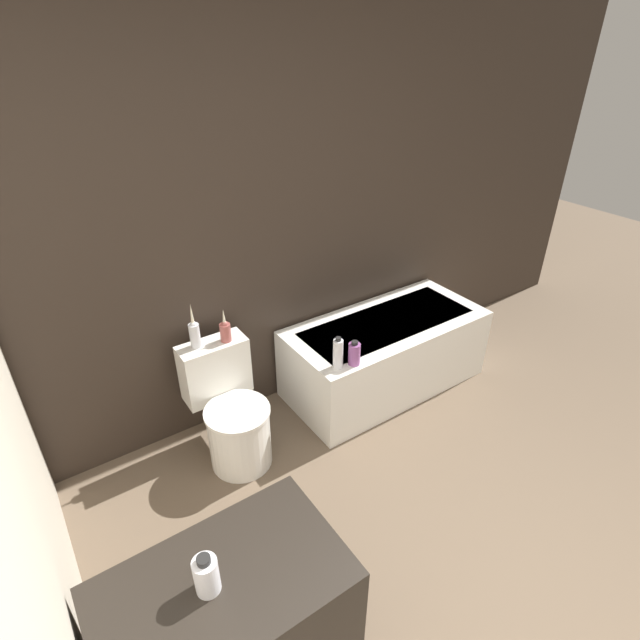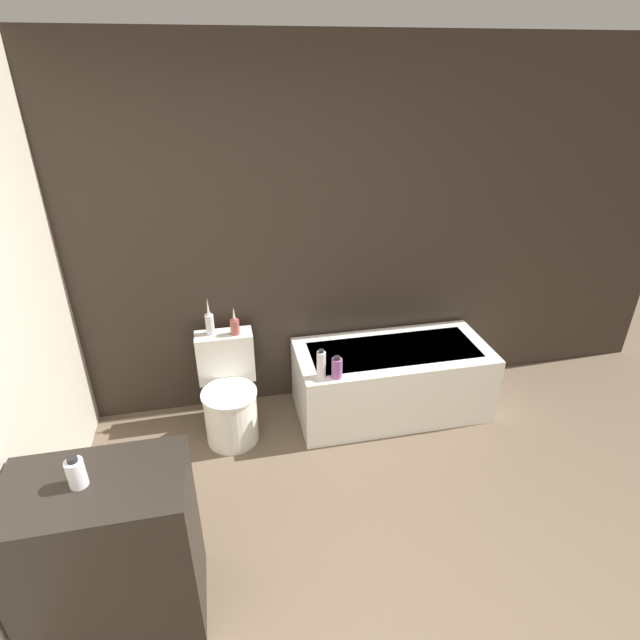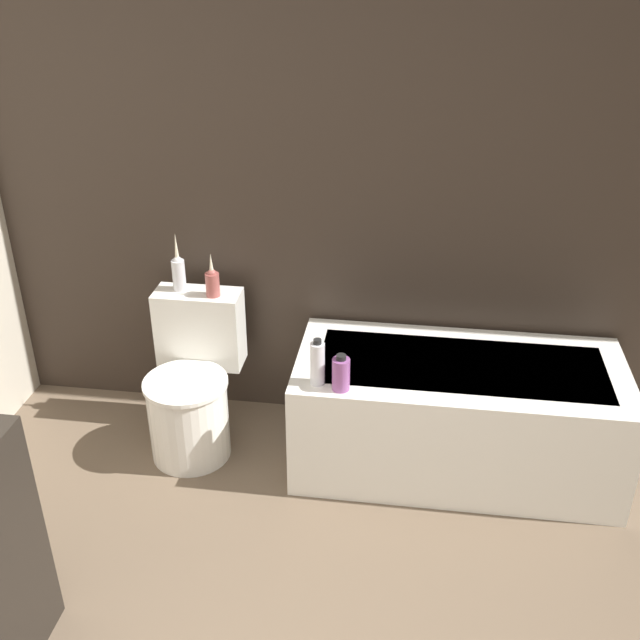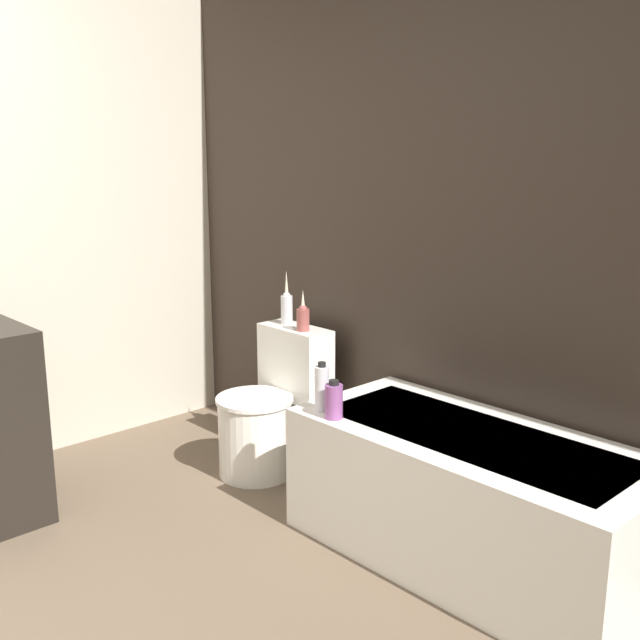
{
  "view_description": "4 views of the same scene",
  "coord_description": "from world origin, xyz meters",
  "px_view_note": "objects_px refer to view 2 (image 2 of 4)",
  "views": [
    {
      "loc": [
        -1.26,
        -0.26,
        2.31
      ],
      "look_at": [
        0.07,
        1.69,
        0.91
      ],
      "focal_mm": 28.0,
      "sensor_mm": 36.0,
      "label": 1
    },
    {
      "loc": [
        -0.39,
        -1.04,
        2.43
      ],
      "look_at": [
        0.2,
        1.75,
        0.94
      ],
      "focal_mm": 28.0,
      "sensor_mm": 36.0,
      "label": 2
    },
    {
      "loc": [
        0.58,
        -0.89,
        2.24
      ],
      "look_at": [
        0.2,
        1.79,
        0.78
      ],
      "focal_mm": 42.0,
      "sensor_mm": 36.0,
      "label": 3
    },
    {
      "loc": [
        2.35,
        -0.35,
        1.61
      ],
      "look_at": [
        0.24,
        1.65,
        0.94
      ],
      "focal_mm": 42.0,
      "sensor_mm": 36.0,
      "label": 4
    }
  ],
  "objects_px": {
    "vase_gold": "(210,322)",
    "shampoo_bottle_short": "(337,368)",
    "toilet": "(229,396)",
    "shampoo_bottle_tall": "(321,364)",
    "soap_bottle_glass": "(76,473)",
    "vase_silver": "(235,325)",
    "bathtub": "(391,379)"
  },
  "relations": [
    {
      "from": "shampoo_bottle_short",
      "to": "bathtub",
      "type": "bearing_deg",
      "value": 27.9
    },
    {
      "from": "toilet",
      "to": "shampoo_bottle_short",
      "type": "bearing_deg",
      "value": -18.92
    },
    {
      "from": "toilet",
      "to": "soap_bottle_glass",
      "type": "xyz_separation_m",
      "value": [
        -0.63,
        -1.27,
        0.62
      ]
    },
    {
      "from": "shampoo_bottle_tall",
      "to": "toilet",
      "type": "bearing_deg",
      "value": 160.61
    },
    {
      "from": "soap_bottle_glass",
      "to": "bathtub",
      "type": "bearing_deg",
      "value": 34.83
    },
    {
      "from": "shampoo_bottle_short",
      "to": "toilet",
      "type": "bearing_deg",
      "value": 161.08
    },
    {
      "from": "vase_gold",
      "to": "shampoo_bottle_tall",
      "type": "distance_m",
      "value": 0.84
    },
    {
      "from": "shampoo_bottle_tall",
      "to": "soap_bottle_glass",
      "type": "bearing_deg",
      "value": -139.93
    },
    {
      "from": "vase_gold",
      "to": "shampoo_bottle_short",
      "type": "bearing_deg",
      "value": -29.08
    },
    {
      "from": "toilet",
      "to": "shampoo_bottle_short",
      "type": "xyz_separation_m",
      "value": [
        0.72,
        -0.25,
        0.3
      ]
    },
    {
      "from": "soap_bottle_glass",
      "to": "toilet",
      "type": "bearing_deg",
      "value": 63.66
    },
    {
      "from": "toilet",
      "to": "shampoo_bottle_short",
      "type": "height_order",
      "value": "toilet"
    },
    {
      "from": "shampoo_bottle_tall",
      "to": "shampoo_bottle_short",
      "type": "bearing_deg",
      "value": -15.97
    },
    {
      "from": "soap_bottle_glass",
      "to": "vase_gold",
      "type": "bearing_deg",
      "value": 69.71
    },
    {
      "from": "soap_bottle_glass",
      "to": "shampoo_bottle_tall",
      "type": "xyz_separation_m",
      "value": [
        1.25,
        1.05,
        -0.3
      ]
    },
    {
      "from": "bathtub",
      "to": "soap_bottle_glass",
      "type": "bearing_deg",
      "value": -145.17
    },
    {
      "from": "soap_bottle_glass",
      "to": "vase_silver",
      "type": "bearing_deg",
      "value": 63.5
    },
    {
      "from": "soap_bottle_glass",
      "to": "vase_silver",
      "type": "distance_m",
      "value": 1.6
    },
    {
      "from": "bathtub",
      "to": "vase_silver",
      "type": "distance_m",
      "value": 1.25
    },
    {
      "from": "soap_bottle_glass",
      "to": "vase_silver",
      "type": "relative_size",
      "value": 0.7
    },
    {
      "from": "toilet",
      "to": "vase_silver",
      "type": "distance_m",
      "value": 0.51
    },
    {
      "from": "toilet",
      "to": "shampoo_bottle_tall",
      "type": "relative_size",
      "value": 3.41
    },
    {
      "from": "soap_bottle_glass",
      "to": "vase_gold",
      "type": "relative_size",
      "value": 0.53
    },
    {
      "from": "toilet",
      "to": "vase_silver",
      "type": "bearing_deg",
      "value": 62.29
    },
    {
      "from": "toilet",
      "to": "shampoo_bottle_tall",
      "type": "bearing_deg",
      "value": -19.39
    },
    {
      "from": "vase_silver",
      "to": "shampoo_bottle_short",
      "type": "height_order",
      "value": "vase_silver"
    },
    {
      "from": "soap_bottle_glass",
      "to": "vase_gold",
      "type": "height_order",
      "value": "soap_bottle_glass"
    },
    {
      "from": "bathtub",
      "to": "vase_silver",
      "type": "relative_size",
      "value": 6.81
    },
    {
      "from": "toilet",
      "to": "shampoo_bottle_tall",
      "type": "height_order",
      "value": "shampoo_bottle_tall"
    },
    {
      "from": "shampoo_bottle_short",
      "to": "vase_gold",
      "type": "bearing_deg",
      "value": 150.92
    },
    {
      "from": "bathtub",
      "to": "vase_gold",
      "type": "height_order",
      "value": "vase_gold"
    },
    {
      "from": "toilet",
      "to": "vase_gold",
      "type": "height_order",
      "value": "vase_gold"
    }
  ]
}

